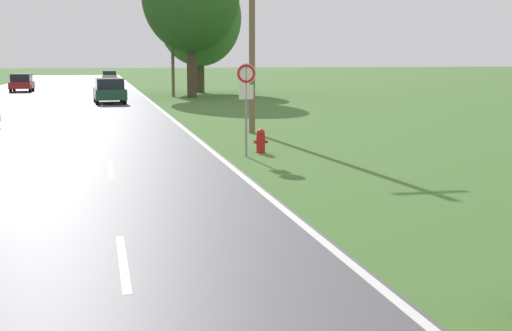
# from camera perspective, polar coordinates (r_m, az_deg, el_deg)

# --- Properties ---
(fire_hydrant) EXTENTS (0.44, 0.28, 0.76)m
(fire_hydrant) POSITION_cam_1_polar(r_m,az_deg,el_deg) (22.49, 0.38, 2.00)
(fire_hydrant) COLOR red
(fire_hydrant) RESTS_ON ground
(traffic_sign) EXTENTS (0.60, 0.10, 2.81)m
(traffic_sign) POSITION_cam_1_polar(r_m,az_deg,el_deg) (21.47, -0.79, 6.35)
(traffic_sign) COLOR gray
(traffic_sign) RESTS_ON ground
(utility_pole_midground) EXTENTS (1.80, 0.24, 9.06)m
(utility_pole_midground) POSITION_cam_1_polar(r_m,az_deg,el_deg) (28.34, -0.32, 12.09)
(utility_pole_midground) COLOR brown
(utility_pole_midground) RESTS_ON ground
(utility_pole_far) EXTENTS (1.80, 0.24, 9.21)m
(utility_pole_far) POSITION_cam_1_polar(r_m,az_deg,el_deg) (54.93, -6.71, 10.46)
(utility_pole_far) COLOR brown
(utility_pole_far) RESTS_ON ground
(tree_right_cluster) EXTENTS (7.01, 7.01, 10.28)m
(tree_right_cluster) POSITION_cam_1_polar(r_m,az_deg,el_deg) (61.08, -4.54, 11.68)
(tree_right_cluster) COLOR #473828
(tree_right_cluster) RESTS_ON ground
(car_dark_green_suv_mid_near) EXTENTS (2.13, 4.42, 1.62)m
(car_dark_green_suv_mid_near) POSITION_cam_1_polar(r_m,az_deg,el_deg) (47.68, -11.65, 5.93)
(car_dark_green_suv_mid_near) COLOR black
(car_dark_green_suv_mid_near) RESTS_ON ground
(car_red_hatchback_mid_far) EXTENTS (1.88, 3.95, 1.55)m
(car_red_hatchback_mid_far) POSITION_cam_1_polar(r_m,az_deg,el_deg) (65.76, -18.24, 6.35)
(car_red_hatchback_mid_far) COLOR black
(car_red_hatchback_mid_far) RESTS_ON ground
(car_champagne_hatchback_receding) EXTENTS (1.73, 4.31, 1.38)m
(car_champagne_hatchback_receding) POSITION_cam_1_polar(r_m,az_deg,el_deg) (86.93, -11.65, 7.02)
(car_champagne_hatchback_receding) COLOR black
(car_champagne_hatchback_receding) RESTS_ON ground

